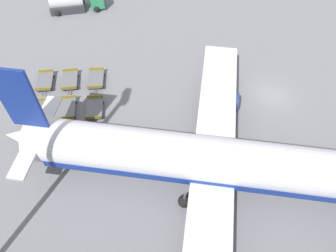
# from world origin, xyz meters

# --- Properties ---
(ground_plane) EXTENTS (500.00, 500.00, 0.00)m
(ground_plane) POSITION_xyz_m (0.00, 0.00, 0.00)
(ground_plane) COLOR gray
(airplane) EXTENTS (33.44, 41.25, 11.78)m
(airplane) POSITION_xyz_m (11.66, -5.83, 3.05)
(airplane) COLOR white
(airplane) RESTS_ON ground_plane
(fuel_tanker_primary) EXTENTS (4.96, 8.28, 2.90)m
(fuel_tanker_primary) POSITION_xyz_m (-14.92, -27.47, 1.25)
(fuel_tanker_primary) COLOR #2D8C5B
(fuel_tanker_primary) RESTS_ON ground_plane
(baggage_dolly_row_near_col_a) EXTENTS (3.96, 2.43, 0.92)m
(baggage_dolly_row_near_col_a) POSITION_xyz_m (1.04, -26.65, 0.49)
(baggage_dolly_row_near_col_a) COLOR slate
(baggage_dolly_row_near_col_a) RESTS_ON ground_plane
(baggage_dolly_row_near_col_b) EXTENTS (3.95, 2.26, 0.92)m
(baggage_dolly_row_near_col_b) POSITION_xyz_m (5.70, -25.78, 0.49)
(baggage_dolly_row_near_col_b) COLOR slate
(baggage_dolly_row_near_col_b) RESTS_ON ground_plane
(baggage_dolly_row_near_col_c) EXTENTS (3.95, 2.33, 0.92)m
(baggage_dolly_row_near_col_c) POSITION_xyz_m (9.81, -24.89, 0.49)
(baggage_dolly_row_near_col_c) COLOR slate
(baggage_dolly_row_near_col_c) RESTS_ON ground_plane
(baggage_dolly_row_mid_a_col_a) EXTENTS (3.96, 2.45, 0.92)m
(baggage_dolly_row_mid_a_col_a) POSITION_xyz_m (0.55, -23.76, 0.49)
(baggage_dolly_row_mid_a_col_a) COLOR slate
(baggage_dolly_row_mid_a_col_a) RESTS_ON ground_plane
(baggage_dolly_row_mid_a_col_b) EXTENTS (3.96, 2.44, 0.92)m
(baggage_dolly_row_mid_a_col_b) POSITION_xyz_m (4.93, -22.75, 0.49)
(baggage_dolly_row_mid_a_col_b) COLOR slate
(baggage_dolly_row_mid_a_col_b) RESTS_ON ground_plane
(baggage_dolly_row_mid_a_col_c) EXTENTS (3.95, 2.26, 0.92)m
(baggage_dolly_row_mid_a_col_c) POSITION_xyz_m (9.44, -21.96, 0.49)
(baggage_dolly_row_mid_a_col_c) COLOR slate
(baggage_dolly_row_mid_a_col_c) RESTS_ON ground_plane
(baggage_dolly_row_mid_b_col_a) EXTENTS (3.95, 2.27, 0.92)m
(baggage_dolly_row_mid_b_col_a) POSITION_xyz_m (0.04, -20.72, 0.49)
(baggage_dolly_row_mid_b_col_a) COLOR slate
(baggage_dolly_row_mid_b_col_a) RESTS_ON ground_plane
(baggage_dolly_row_mid_b_col_b) EXTENTS (3.95, 2.31, 0.92)m
(baggage_dolly_row_mid_b_col_b) POSITION_xyz_m (4.55, -19.75, 0.49)
(baggage_dolly_row_mid_b_col_b) COLOR slate
(baggage_dolly_row_mid_b_col_b) RESTS_ON ground_plane
(baggage_dolly_row_mid_b_col_c) EXTENTS (3.95, 2.38, 0.92)m
(baggage_dolly_row_mid_b_col_c) POSITION_xyz_m (8.92, -19.12, 0.49)
(baggage_dolly_row_mid_b_col_c) COLOR slate
(baggage_dolly_row_mid_b_col_c) RESTS_ON ground_plane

